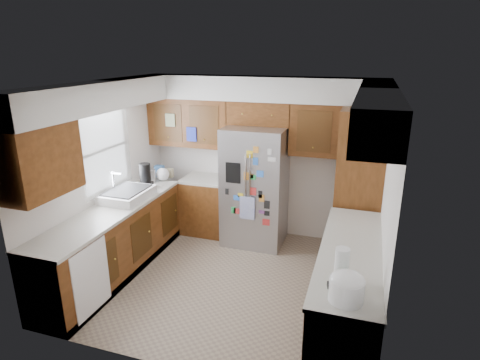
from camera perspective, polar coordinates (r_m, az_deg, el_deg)
name	(u,v)px	position (r m, az deg, el deg)	size (l,w,h in m)	color
floor	(229,280)	(5.40, -1.57, -13.99)	(3.60, 3.60, 0.00)	gray
room_shell	(230,137)	(5.06, -1.50, 6.18)	(3.64, 3.24, 2.52)	white
left_counter_run	(136,235)	(5.76, -14.51, -7.59)	(1.36, 3.20, 0.92)	#49270E
right_counter_run	(347,292)	(4.55, 15.04, -15.15)	(0.63, 2.25, 0.92)	#49270E
pantry	(359,186)	(5.74, 16.57, -0.87)	(0.60, 0.90, 2.15)	#49270E
fridge	(255,186)	(6.05, 2.15, -0.89)	(0.90, 0.79, 1.80)	#AEAEB4
bridge_cabinet	(260,113)	(6.01, 2.87, 9.53)	(0.96, 0.34, 0.35)	#49270E
fridge_top_items	(269,93)	(5.95, 4.18, 12.30)	(0.71, 0.30, 0.25)	#2960A2
sink_assembly	(127,194)	(5.67, -15.76, -1.97)	(0.52, 0.70, 0.37)	white
left_counter_clutter	(154,175)	(6.21, -12.11, 0.67)	(0.32, 0.80, 0.38)	black
rice_cooker	(347,286)	(3.44, 14.93, -14.39)	(0.30, 0.29, 0.25)	white
paper_towel	(342,263)	(3.73, 14.28, -11.39)	(0.13, 0.13, 0.29)	white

